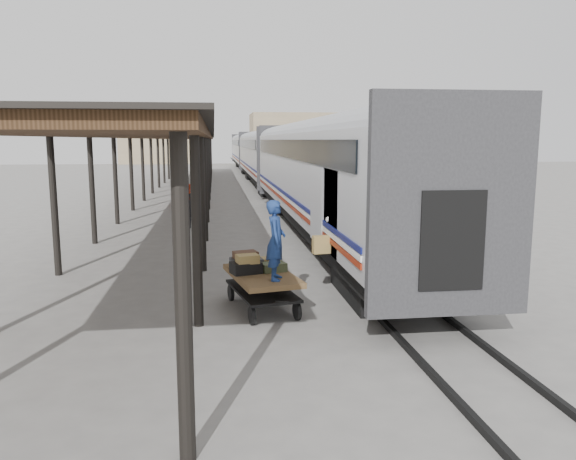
# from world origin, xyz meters

# --- Properties ---
(ground) EXTENTS (160.00, 160.00, 0.00)m
(ground) POSITION_xyz_m (0.00, 0.00, 0.00)
(ground) COLOR slate
(ground) RESTS_ON ground
(train) EXTENTS (3.45, 76.01, 4.01)m
(train) POSITION_xyz_m (3.19, 33.79, 2.69)
(train) COLOR silver
(train) RESTS_ON ground
(canopy) EXTENTS (4.90, 64.30, 4.15)m
(canopy) POSITION_xyz_m (-3.40, 24.00, 4.00)
(canopy) COLOR #422B19
(canopy) RESTS_ON ground
(rails) EXTENTS (1.54, 150.00, 0.12)m
(rails) POSITION_xyz_m (3.20, 34.00, 0.06)
(rails) COLOR black
(rails) RESTS_ON ground
(building_far) EXTENTS (18.00, 10.00, 8.00)m
(building_far) POSITION_xyz_m (14.00, 78.00, 4.00)
(building_far) COLOR tan
(building_far) RESTS_ON ground
(building_left) EXTENTS (12.00, 8.00, 6.00)m
(building_left) POSITION_xyz_m (-10.00, 82.00, 3.00)
(building_left) COLOR tan
(building_left) RESTS_ON ground
(baggage_cart) EXTENTS (1.71, 2.60, 0.86)m
(baggage_cart) POSITION_xyz_m (0.05, -1.06, 0.65)
(baggage_cart) COLOR brown
(baggage_cart) RESTS_ON ground
(suitcase_stack) EXTENTS (1.32, 1.24, 0.43)m
(suitcase_stack) POSITION_xyz_m (-0.15, -0.77, 1.02)
(suitcase_stack) COLOR #363538
(suitcase_stack) RESTS_ON baggage_cart
(luggage_tug) EXTENTS (1.01, 1.49, 1.24)m
(luggage_tug) POSITION_xyz_m (-2.41, 19.97, 0.57)
(luggage_tug) COLOR maroon
(luggage_tug) RESTS_ON ground
(porter) EXTENTS (0.52, 0.69, 1.71)m
(porter) POSITION_xyz_m (0.30, -1.71, 1.72)
(porter) COLOR navy
(porter) RESTS_ON baggage_cart
(pedestrian) EXTENTS (0.97, 0.68, 1.54)m
(pedestrian) POSITION_xyz_m (-1.98, 11.31, 0.77)
(pedestrian) COLOR black
(pedestrian) RESTS_ON ground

